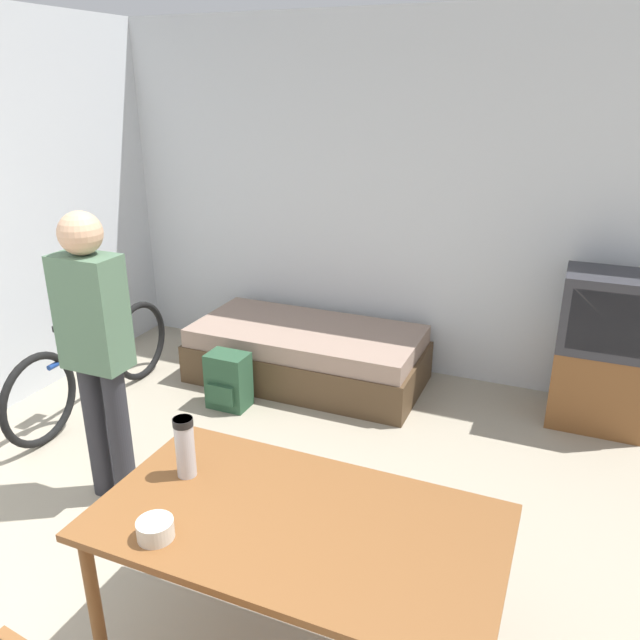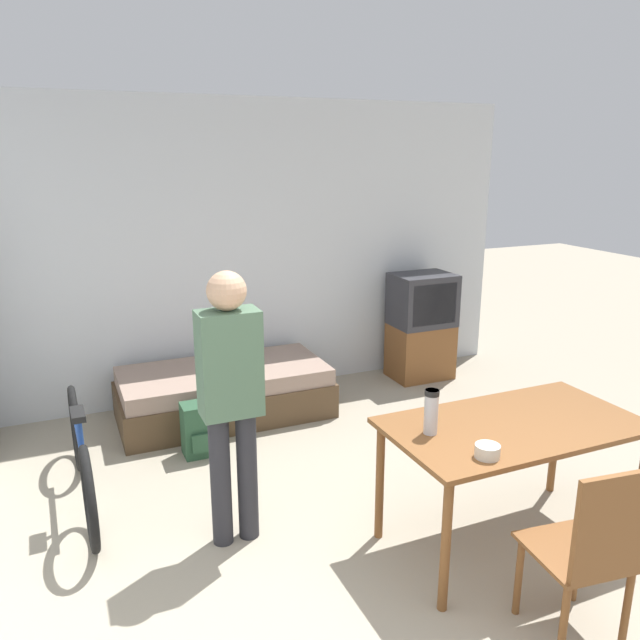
{
  "view_description": "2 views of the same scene",
  "coord_description": "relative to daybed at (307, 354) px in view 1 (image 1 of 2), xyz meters",
  "views": [
    {
      "loc": [
        1.44,
        -0.91,
        2.21
      ],
      "look_at": [
        0.16,
        2.11,
        0.95
      ],
      "focal_mm": 35.0,
      "sensor_mm": 36.0,
      "label": 1
    },
    {
      "loc": [
        -1.63,
        -1.81,
        2.25
      ],
      "look_at": [
        0.07,
        2.12,
        1.08
      ],
      "focal_mm": 35.0,
      "sensor_mm": 36.0,
      "label": 2
    }
  ],
  "objects": [
    {
      "name": "daybed",
      "position": [
        0.0,
        0.0,
        0.0
      ],
      "size": [
        1.79,
        0.86,
        0.44
      ],
      "color": "#4C3823",
      "rests_on": "ground_plane"
    },
    {
      "name": "person_standing",
      "position": [
        -0.41,
        -1.76,
        0.73
      ],
      "size": [
        0.34,
        0.22,
        1.63
      ],
      "color": "#28282D",
      "rests_on": "ground_plane"
    },
    {
      "name": "tv",
      "position": [
        2.08,
        0.16,
        0.32
      ],
      "size": [
        0.6,
        0.45,
        1.07
      ],
      "color": "brown",
      "rests_on": "ground_plane"
    },
    {
      "name": "backpack",
      "position": [
        -0.34,
        -0.62,
        -0.01
      ],
      "size": [
        0.29,
        0.23,
        0.41
      ],
      "color": "#284C33",
      "rests_on": "ground_plane"
    },
    {
      "name": "mate_bowl",
      "position": [
        0.65,
        -2.69,
        0.58
      ],
      "size": [
        0.13,
        0.13,
        0.07
      ],
      "color": "beige",
      "rests_on": "dining_table"
    },
    {
      "name": "bicycle",
      "position": [
        -1.21,
        -0.99,
        0.11
      ],
      "size": [
        0.09,
        1.66,
        0.72
      ],
      "color": "black",
      "rests_on": "ground_plane"
    },
    {
      "name": "dining_table",
      "position": [
        1.05,
        -2.42,
        0.46
      ],
      "size": [
        1.45,
        0.79,
        0.76
      ],
      "color": "brown",
      "rests_on": "ground_plane"
    },
    {
      "name": "wall_back",
      "position": [
        0.39,
        0.54,
        1.13
      ],
      "size": [
        5.38,
        0.06,
        2.7
      ],
      "color": "silver",
      "rests_on": "ground_plane"
    },
    {
      "name": "thermos_flask",
      "position": [
        0.54,
        -2.35,
        0.68
      ],
      "size": [
        0.08,
        0.08,
        0.25
      ],
      "color": "#B7B7BC",
      "rests_on": "dining_table"
    }
  ]
}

